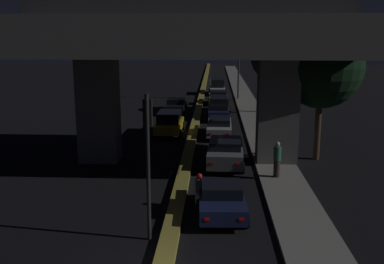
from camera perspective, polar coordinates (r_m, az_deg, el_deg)
The scene contains 17 objects.
median_divider at distance 47.45m, azimuth 1.04°, elevation 3.81°, with size 0.65×126.00×0.26m, color olive.
sidewalk_right at distance 40.67m, azimuth 7.66°, elevation 2.19°, with size 2.23×126.00×0.14m, color slate.
elevated_overpass at distance 24.71m, azimuth -0.65°, elevation 11.11°, with size 18.04×9.34×8.91m.
traffic_light_left_of_median at distance 15.34m, azimuth -5.62°, elevation -1.23°, with size 0.30×0.49×5.20m.
street_lamp at distance 50.01m, azimuth 5.56°, elevation 9.04°, with size 2.33×0.32×7.26m.
car_dark_blue_lead at distance 18.22m, azimuth 3.72°, elevation -8.42°, with size 2.08×4.02×1.33m.
car_grey_second at distance 24.92m, azimuth 4.27°, elevation -2.47°, with size 2.18×4.66×1.51m.
car_silver_third at distance 32.07m, azimuth 3.51°, elevation 0.75°, with size 1.91×4.74×1.35m.
car_dark_blue_fourth at distance 38.62m, azimuth 3.36°, elevation 3.15°, with size 1.90×4.62×1.93m.
car_taxi_yellow_fifth at distance 46.93m, azimuth 3.32°, elevation 4.46°, with size 2.10×3.97×1.40m.
car_white_sixth at distance 54.85m, azimuth 3.20°, elevation 5.82°, with size 2.00×4.56×1.85m.
car_taxi_yellow_lead_oncoming at distance 32.76m, azimuth -2.89°, elevation 1.24°, with size 1.98×4.45×1.64m.
car_black_second_oncoming at distance 41.55m, azimuth -2.07°, elevation 3.38°, with size 1.93×4.24×1.34m.
motorcycle_white_filtering_near at distance 18.81m, azimuth 0.93°, elevation -7.84°, with size 0.34×1.88×1.52m.
pedestrian_on_sidewalk at distance 22.71m, azimuth 10.75°, elevation -3.44°, with size 0.37×0.37×1.80m.
roadside_tree_kerbside_near at distance 26.31m, azimuth 16.10°, elevation 7.94°, with size 4.68×4.68×7.70m.
roadside_tree_kerbside_mid at distance 41.40m, azimuth 10.75°, elevation 9.43°, with size 4.76×4.76×7.61m.
Camera 1 is at (1.53, -11.91, 7.11)m, focal length 42.00 mm.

